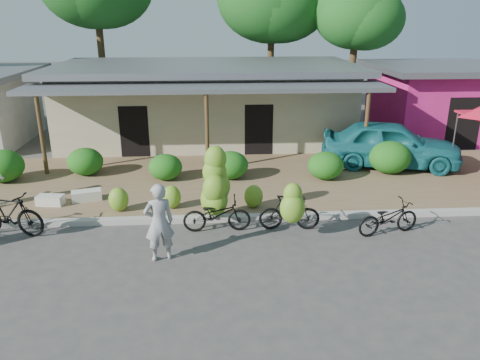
% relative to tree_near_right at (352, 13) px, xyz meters
% --- Properties ---
extents(ground, '(100.00, 100.00, 0.00)m').
position_rel_tree_near_right_xyz_m(ground, '(-7.31, -14.61, -5.45)').
color(ground, '#413F3D').
rests_on(ground, ground).
extents(sidewalk, '(60.00, 6.00, 0.12)m').
position_rel_tree_near_right_xyz_m(sidewalk, '(-7.31, -9.61, -5.39)').
color(sidewalk, '#866348').
rests_on(sidewalk, ground).
extents(curb, '(60.00, 0.25, 0.15)m').
position_rel_tree_near_right_xyz_m(curb, '(-7.31, -12.61, -5.37)').
color(curb, '#A8A399').
rests_on(curb, ground).
extents(shop_main, '(13.00, 8.50, 3.35)m').
position_rel_tree_near_right_xyz_m(shop_main, '(-7.31, -3.68, -3.72)').
color(shop_main, '#BDB38F').
rests_on(shop_main, ground).
extents(shop_pink, '(6.00, 6.00, 3.25)m').
position_rel_tree_near_right_xyz_m(shop_pink, '(3.19, -3.62, -3.77)').
color(shop_pink, '#DC217F').
rests_on(shop_pink, ground).
extents(tree_near_right, '(4.39, 4.21, 7.08)m').
position_rel_tree_near_right_xyz_m(tree_near_right, '(0.00, 0.00, 0.00)').
color(tree_near_right, '#523C20').
rests_on(tree_near_right, ground).
extents(hedge_0, '(1.38, 1.24, 1.08)m').
position_rel_tree_near_right_xyz_m(hedge_0, '(-14.04, -9.25, -4.79)').
color(hedge_0, '#195212').
rests_on(hedge_0, sidewalk).
extents(hedge_1, '(1.21, 1.09, 0.94)m').
position_rel_tree_near_right_xyz_m(hedge_1, '(-11.51, -8.71, -4.85)').
color(hedge_1, '#195212').
rests_on(hedge_1, sidewalk).
extents(hedge_2, '(1.12, 1.01, 0.87)m').
position_rel_tree_near_right_xyz_m(hedge_2, '(-8.72, -9.40, -4.89)').
color(hedge_2, '#195212').
rests_on(hedge_2, sidewalk).
extents(hedge_3, '(1.21, 1.09, 0.94)m').
position_rel_tree_near_right_xyz_m(hedge_3, '(-6.55, -9.44, -4.85)').
color(hedge_3, '#195212').
rests_on(hedge_3, sidewalk).
extents(hedge_4, '(1.20, 1.08, 0.94)m').
position_rel_tree_near_right_xyz_m(hedge_4, '(-3.38, -9.69, -4.86)').
color(hedge_4, '#195212').
rests_on(hedge_4, sidewalk).
extents(hedge_5, '(1.45, 1.31, 1.13)m').
position_rel_tree_near_right_xyz_m(hedge_5, '(-1.01, -9.19, -4.76)').
color(hedge_5, '#195212').
rests_on(hedge_5, sidewalk).
extents(bike_left, '(2.01, 1.36, 1.45)m').
position_rel_tree_near_right_xyz_m(bike_left, '(-12.38, -13.19, -4.80)').
color(bike_left, black).
rests_on(bike_left, ground).
extents(bike_center, '(1.76, 1.18, 2.15)m').
position_rel_tree_near_right_xyz_m(bike_center, '(-7.09, -12.94, -4.60)').
color(bike_center, black).
rests_on(bike_center, ground).
extents(bike_right, '(1.62, 1.19, 1.52)m').
position_rel_tree_near_right_xyz_m(bike_right, '(-5.21, -13.49, -4.79)').
color(bike_right, black).
rests_on(bike_right, ground).
extents(bike_far_right, '(1.79, 0.98, 0.89)m').
position_rel_tree_near_right_xyz_m(bike_far_right, '(-2.71, -13.68, -5.00)').
color(bike_far_right, black).
rests_on(bike_far_right, ground).
extents(loose_banana_a, '(0.55, 0.47, 0.69)m').
position_rel_tree_near_right_xyz_m(loose_banana_a, '(-9.80, -12.01, -4.98)').
color(loose_banana_a, '#67A128').
rests_on(loose_banana_a, sidewalk).
extents(loose_banana_b, '(0.54, 0.46, 0.67)m').
position_rel_tree_near_right_xyz_m(loose_banana_b, '(-8.34, -11.90, -4.99)').
color(loose_banana_b, '#67A128').
rests_on(loose_banana_b, sidewalk).
extents(loose_banana_c, '(0.54, 0.46, 0.67)m').
position_rel_tree_near_right_xyz_m(loose_banana_c, '(-6.01, -12.00, -4.99)').
color(loose_banana_c, '#67A128').
rests_on(loose_banana_c, sidewalk).
extents(sack_near, '(0.93, 0.61, 0.30)m').
position_rel_tree_near_right_xyz_m(sack_near, '(-10.91, -11.13, -5.18)').
color(sack_near, silver).
rests_on(sack_near, sidewalk).
extents(sack_far, '(0.80, 0.48, 0.28)m').
position_rel_tree_near_right_xyz_m(sack_far, '(-11.88, -11.42, -5.19)').
color(sack_far, silver).
rests_on(sack_far, sidewalk).
extents(vendor, '(0.77, 0.62, 1.85)m').
position_rel_tree_near_right_xyz_m(vendor, '(-8.39, -14.65, -4.52)').
color(vendor, gray).
rests_on(vendor, ground).
extents(teal_van, '(5.19, 3.06, 1.66)m').
position_rel_tree_near_right_xyz_m(teal_van, '(-0.73, -8.41, -4.50)').
color(teal_van, '#186870').
rests_on(teal_van, sidewalk).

